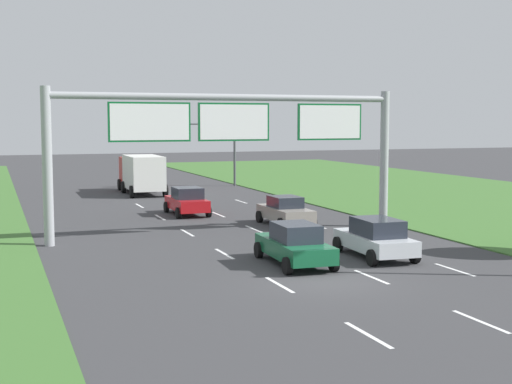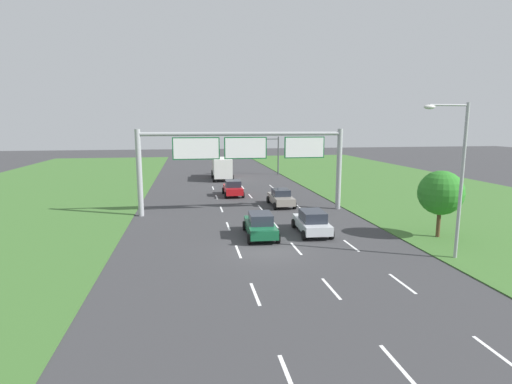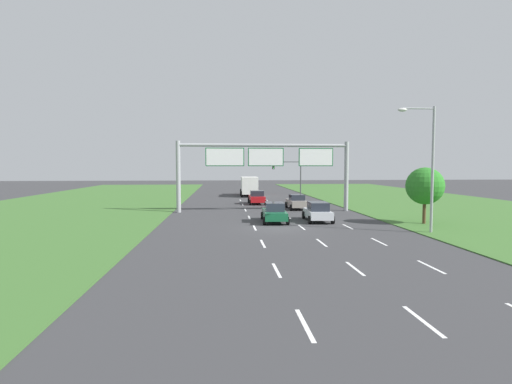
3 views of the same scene
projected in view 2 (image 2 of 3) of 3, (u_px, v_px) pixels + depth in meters
ground_plane at (268, 250)px, 23.68m from camera, size 200.00×200.00×0.00m
grass_verge_right at (469, 205)px, 36.84m from camera, size 24.00×120.00×0.06m
lane_dashes_inner_left at (233, 237)px, 26.30m from camera, size 0.14×44.40×0.01m
lane_dashes_inner_right at (284, 235)px, 26.88m from camera, size 0.14×44.40×0.01m
lane_dashes_slip at (334, 233)px, 27.46m from camera, size 0.14×44.40×0.01m
car_near_red at (281, 198)px, 36.39m from camera, size 1.99×4.16×1.54m
car_lead_silver at (312, 222)px, 27.18m from camera, size 2.23×4.34×1.60m
car_mid_lane at (260, 225)px, 26.43m from camera, size 2.21×4.51×1.60m
car_far_ahead at (233, 188)px, 41.57m from camera, size 2.01×4.08×1.63m
box_truck at (222, 167)px, 54.19m from camera, size 2.78×7.37×2.92m
sign_gantry at (245, 154)px, 33.06m from camera, size 17.24×0.44×7.00m
traffic_light_mast at (265, 149)px, 58.42m from camera, size 4.76×0.49×5.60m
street_lamp at (456, 168)px, 21.28m from camera, size 2.61×0.32×8.50m
roadside_tree_near at (441, 193)px, 25.81m from camera, size 2.88×2.88×4.44m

